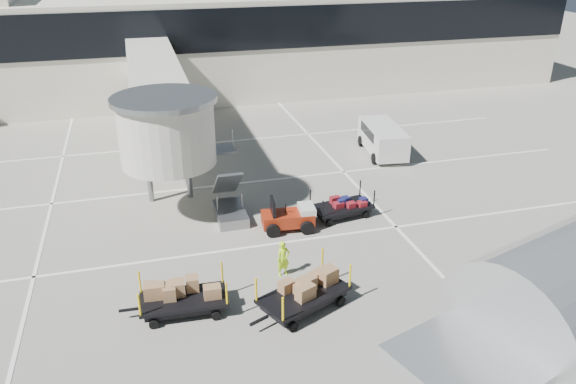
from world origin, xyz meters
name	(u,v)px	position (x,y,z in m)	size (l,w,h in m)	color
ground	(285,267)	(0.00, 0.00, 0.00)	(140.00, 140.00, 0.00)	#A5A193
lane_markings	(230,182)	(-0.67, 9.33, 0.01)	(40.00, 30.00, 0.02)	white
terminal	(189,43)	(-0.35, 29.94, 4.11)	(64.00, 12.11, 15.20)	silver
jet_bridge	(159,98)	(-3.97, 12.26, 4.28)	(5.70, 20.40, 6.03)	beige
baggage_tug	(289,218)	(1.08, 3.21, 0.58)	(2.54, 1.75, 1.60)	maroon
suitcase_cart	(343,207)	(3.94, 3.72, 0.49)	(3.68, 1.90, 1.41)	black
box_cart_near	(301,295)	(-0.15, -2.86, 0.60)	(4.13, 2.90, 1.62)	black
box_cart_far	(181,298)	(-4.43, -1.88, 0.61)	(3.91, 1.72, 1.52)	black
ground_worker	(283,259)	(-0.21, -0.52, 0.77)	(0.56, 0.37, 1.53)	#B3E918
minivan	(382,137)	(9.36, 11.29, 1.08)	(2.59, 4.97, 1.81)	silver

